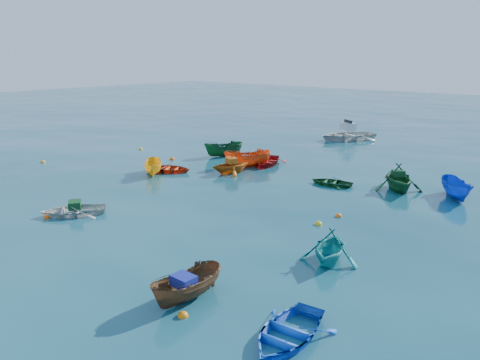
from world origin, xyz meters
The scene contains 27 objects.
ground centered at (0.00, 0.00, 0.00)m, with size 160.00×160.00×0.00m, color #0A3D4C.
dinghy_white_near centered at (-2.99, -3.62, 0.00)m, with size 2.07×2.89×0.60m, color beige.
sampan_brown_mid centered at (6.80, -5.71, 0.00)m, with size 1.01×2.69×1.04m, color brown.
dinghy_blue_se centered at (10.29, -5.46, 0.00)m, with size 2.06×2.87×0.60m, color blue.
dinghy_orange_w centered at (-2.46, 7.04, 0.00)m, with size 2.13×2.48×1.30m, color #C45D12.
sampan_yellow_mid centered at (-5.97, 3.76, 0.00)m, with size 1.04×2.75×1.07m, color yellow.
dinghy_green_e centered at (3.77, 8.68, 0.00)m, with size 1.71×2.39×0.50m, color #0F421D.
dinghy_cyan_se centered at (8.76, -0.50, 0.00)m, with size 2.16×2.51×1.32m, color teal.
dinghy_red_nw centered at (-5.75, 4.83, 0.00)m, with size 2.00×2.80×0.58m, color red.
sampan_orange_n centered at (-2.68, 9.03, 0.00)m, with size 1.24×3.28×1.27m, color #DA4C14.
dinghy_green_n centered at (7.12, 10.05, 0.00)m, with size 2.60×3.02×1.59m, color #14552A.
sampan_blue_far centered at (10.02, 10.58, 0.00)m, with size 1.11×2.95×1.14m, color #0F3CBF.
dinghy_red_far centered at (-2.15, 10.39, 0.00)m, with size 2.37×3.31×0.69m, color #AE0E0F.
sampan_green_far centered at (-6.21, 10.62, 0.00)m, with size 1.14×3.04×1.17m, color #104823.
motorboat_white centered at (-2.42, 22.71, 0.00)m, with size 3.55×4.96×1.63m, color silver.
tarp_green_a centered at (-2.93, -3.54, 0.48)m, with size 0.72×0.55×0.35m, color #10431D.
tarp_blue_a centered at (6.80, -5.86, 0.69)m, with size 0.70×0.53×0.34m, color navy.
tarp_orange_a centered at (-2.44, 7.08, 0.82)m, with size 0.71×0.54×0.34m, color #C85D14.
tarp_green_b centered at (7.06, 10.13, 0.95)m, with size 0.64×0.48×0.31m, color #10431E.
buoy_or_a centered at (-3.52, -4.64, 0.00)m, with size 0.33×0.33×0.33m, color #FF5A0D.
buoy_or_b centered at (7.37, -6.47, 0.00)m, with size 0.31×0.31×0.31m, color orange.
buoy_ye_b centered at (-14.49, 1.03, 0.00)m, with size 0.34×0.34×0.34m, color gold.
buoy_or_c centered at (-8.19, 7.33, 0.00)m, with size 0.37×0.37×0.37m, color #E1580C.
buoy_ye_c centered at (6.54, 2.52, 0.00)m, with size 0.33×0.33×0.33m, color gold.
buoy_or_d centered at (6.71, 4.04, 0.00)m, with size 0.31×0.31×0.31m, color #E1610C.
buoy_ye_d centered at (-12.88, 8.27, 0.00)m, with size 0.32×0.32×0.32m, color yellow.
buoy_or_e centered at (5.57, 12.33, 0.00)m, with size 0.29×0.29×0.29m, color orange.
Camera 1 is at (16.22, -14.58, 7.25)m, focal length 35.00 mm.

